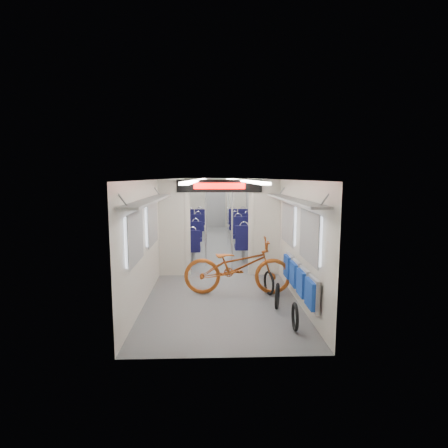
% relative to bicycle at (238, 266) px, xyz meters
% --- Properties ---
extents(carriage, '(12.00, 12.02, 2.31)m').
position_rel_bicycle_xyz_m(carriage, '(-0.33, 3.20, 0.93)').
color(carriage, '#515456').
rests_on(carriage, ground).
extents(bicycle, '(2.19, 0.83, 1.14)m').
position_rel_bicycle_xyz_m(bicycle, '(0.00, 0.00, 0.00)').
color(bicycle, '#9E4817').
rests_on(bicycle, ground).
extents(flip_bench, '(0.12, 2.10, 0.51)m').
position_rel_bicycle_xyz_m(flip_bench, '(1.02, -0.91, 0.01)').
color(flip_bench, gray).
rests_on(flip_bench, carriage).
extents(bike_hoop_a, '(0.08, 0.45, 0.45)m').
position_rel_bicycle_xyz_m(bike_hoop_a, '(0.76, -1.76, -0.37)').
color(bike_hoop_a, black).
rests_on(bike_hoop_a, ground).
extents(bike_hoop_b, '(0.18, 0.47, 0.48)m').
position_rel_bicycle_xyz_m(bike_hoop_b, '(0.65, -0.86, -0.35)').
color(bike_hoop_b, black).
rests_on(bike_hoop_b, ground).
extents(bike_hoop_c, '(0.16, 0.49, 0.49)m').
position_rel_bicycle_xyz_m(bike_hoop_c, '(0.63, -0.09, -0.35)').
color(bike_hoop_c, black).
rests_on(bike_hoop_c, ground).
extents(seat_bay_near_left, '(0.88, 1.92, 1.05)m').
position_rel_bicycle_xyz_m(seat_bay_near_left, '(-1.27, 3.29, -0.05)').
color(seat_bay_near_left, black).
rests_on(seat_bay_near_left, ground).
extents(seat_bay_near_right, '(0.95, 2.26, 1.16)m').
position_rel_bicycle_xyz_m(seat_bay_near_right, '(0.60, 3.67, -0.00)').
color(seat_bay_near_right, black).
rests_on(seat_bay_near_right, ground).
extents(seat_bay_far_left, '(0.91, 2.08, 1.10)m').
position_rel_bicycle_xyz_m(seat_bay_far_left, '(-1.27, 7.02, -0.02)').
color(seat_bay_far_left, black).
rests_on(seat_bay_far_left, ground).
extents(seat_bay_far_right, '(0.90, 2.04, 1.09)m').
position_rel_bicycle_xyz_m(seat_bay_far_right, '(0.60, 7.23, -0.03)').
color(seat_bay_far_right, black).
rests_on(seat_bay_far_right, ground).
extents(stanchion_near_left, '(0.04, 0.04, 2.30)m').
position_rel_bicycle_xyz_m(stanchion_near_left, '(-0.68, 2.24, 0.58)').
color(stanchion_near_left, silver).
rests_on(stanchion_near_left, ground).
extents(stanchion_near_right, '(0.05, 0.05, 2.30)m').
position_rel_bicycle_xyz_m(stanchion_near_right, '(-0.01, 1.78, 0.58)').
color(stanchion_near_right, silver).
rests_on(stanchion_near_right, ground).
extents(stanchion_far_left, '(0.04, 0.04, 2.30)m').
position_rel_bicycle_xyz_m(stanchion_far_left, '(-0.71, 5.14, 0.58)').
color(stanchion_far_left, silver).
rests_on(stanchion_far_left, ground).
extents(stanchion_far_right, '(0.04, 0.04, 2.30)m').
position_rel_bicycle_xyz_m(stanchion_far_right, '(0.04, 5.15, 0.58)').
color(stanchion_far_right, silver).
rests_on(stanchion_far_right, ground).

